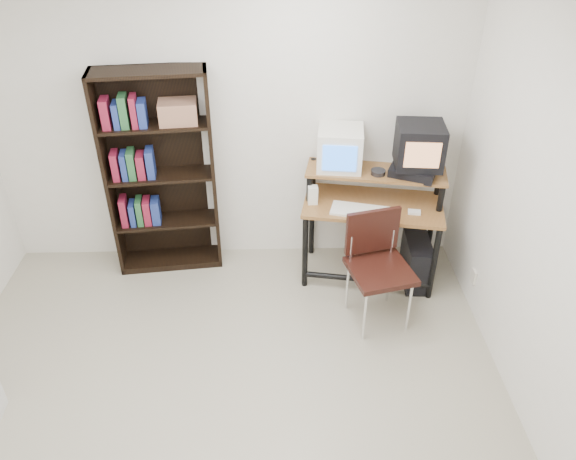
{
  "coord_description": "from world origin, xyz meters",
  "views": [
    {
      "loc": [
        0.38,
        -2.39,
        3.14
      ],
      "look_at": [
        0.47,
        1.1,
        0.82
      ],
      "focal_mm": 35.0,
      "sensor_mm": 36.0,
      "label": 1
    }
  ],
  "objects_px": {
    "pc_tower": "(416,261)",
    "bookshelf": "(161,172)",
    "crt_tv": "(419,145)",
    "school_chair": "(377,257)",
    "crt_monitor": "(340,149)",
    "computer_desk": "(373,208)"
  },
  "relations": [
    {
      "from": "pc_tower",
      "to": "bookshelf",
      "type": "distance_m",
      "value": 2.33
    },
    {
      "from": "crt_monitor",
      "to": "pc_tower",
      "type": "distance_m",
      "value": 1.2
    },
    {
      "from": "pc_tower",
      "to": "bookshelf",
      "type": "xyz_separation_m",
      "value": [
        -2.19,
        0.37,
        0.72
      ]
    },
    {
      "from": "pc_tower",
      "to": "crt_tv",
      "type": "bearing_deg",
      "value": 109.28
    },
    {
      "from": "bookshelf",
      "to": "computer_desk",
      "type": "bearing_deg",
      "value": -13.88
    },
    {
      "from": "crt_tv",
      "to": "bookshelf",
      "type": "distance_m",
      "value": 2.15
    },
    {
      "from": "computer_desk",
      "to": "school_chair",
      "type": "bearing_deg",
      "value": -83.77
    },
    {
      "from": "school_chair",
      "to": "bookshelf",
      "type": "height_order",
      "value": "bookshelf"
    },
    {
      "from": "pc_tower",
      "to": "school_chair",
      "type": "xyz_separation_m",
      "value": [
        -0.44,
        -0.41,
        0.36
      ]
    },
    {
      "from": "crt_monitor",
      "to": "crt_tv",
      "type": "height_order",
      "value": "crt_tv"
    },
    {
      "from": "crt_monitor",
      "to": "crt_tv",
      "type": "xyz_separation_m",
      "value": [
        0.62,
        -0.13,
        0.08
      ]
    },
    {
      "from": "computer_desk",
      "to": "pc_tower",
      "type": "relative_size",
      "value": 2.74
    },
    {
      "from": "crt_tv",
      "to": "bookshelf",
      "type": "relative_size",
      "value": 0.22
    },
    {
      "from": "crt_monitor",
      "to": "bookshelf",
      "type": "relative_size",
      "value": 0.23
    },
    {
      "from": "bookshelf",
      "to": "crt_monitor",
      "type": "bearing_deg",
      "value": -8.15
    },
    {
      "from": "crt_tv",
      "to": "school_chair",
      "type": "relative_size",
      "value": 0.44
    },
    {
      "from": "pc_tower",
      "to": "bookshelf",
      "type": "relative_size",
      "value": 0.25
    },
    {
      "from": "computer_desk",
      "to": "school_chair",
      "type": "distance_m",
      "value": 0.56
    },
    {
      "from": "crt_monitor",
      "to": "school_chair",
      "type": "relative_size",
      "value": 0.45
    },
    {
      "from": "pc_tower",
      "to": "crt_monitor",
      "type": "bearing_deg",
      "value": 157.13
    },
    {
      "from": "pc_tower",
      "to": "school_chair",
      "type": "bearing_deg",
      "value": -134.2
    },
    {
      "from": "crt_tv",
      "to": "computer_desk",
      "type": "bearing_deg",
      "value": -164.7
    }
  ]
}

